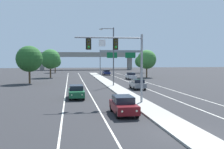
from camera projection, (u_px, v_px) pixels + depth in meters
ground_plane at (188, 134)px, 16.83m from camera, size 260.00×260.00×0.00m
median_island at (127, 95)px, 34.57m from camera, size 2.40×110.00×0.15m
lane_stripe_oncoming_center at (88, 90)px, 40.75m from camera, size 0.14×100.00×0.01m
lane_stripe_receding_center at (147, 89)px, 42.21m from camera, size 0.14×100.00×0.01m
edge_stripe_left at (66, 90)px, 40.24m from camera, size 0.14×100.00×0.01m
edge_stripe_right at (167, 89)px, 42.72m from camera, size 0.14×100.00×0.01m
overhead_signal_mast at (121, 53)px, 27.76m from camera, size 7.15×0.44×7.20m
street_lamp_median at (112, 53)px, 45.95m from camera, size 2.58×0.28×10.00m
car_oncoming_darkred at (123, 105)px, 22.72m from camera, size 1.85×4.48×1.58m
car_oncoming_green at (76, 92)px, 32.02m from camera, size 1.87×4.49×1.58m
car_receding_grey at (138, 84)px, 41.95m from camera, size 1.86×4.49×1.58m
car_receding_silver at (131, 76)px, 62.20m from camera, size 1.89×4.50×1.58m
car_receding_navy at (106, 72)px, 78.70m from camera, size 1.89×4.50×1.58m
highway_sign_gantry at (121, 54)px, 81.76m from camera, size 13.28×0.42×7.50m
overpass_bridge at (87, 57)px, 116.84m from camera, size 42.40×6.40×7.65m
tree_far_left_c at (50, 59)px, 67.25m from camera, size 5.00×5.00×7.23m
tree_far_right_c at (147, 59)px, 68.54m from camera, size 4.89×4.89×7.08m
tree_far_left_b at (29, 59)px, 51.14m from camera, size 5.04×5.04×7.30m
tree_far_right_a at (141, 61)px, 91.40m from camera, size 4.12×4.12×5.96m
tree_far_left_a at (55, 62)px, 91.01m from camera, size 4.05×4.05×5.86m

